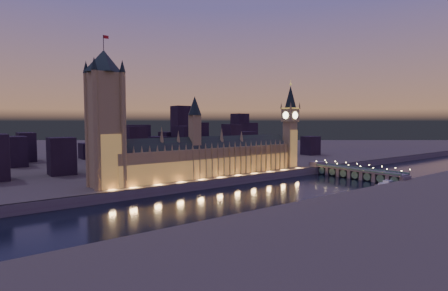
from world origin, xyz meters
TOP-DOWN VIEW (x-y plane):
  - ground_plane at (0.00, 0.00)m, footprint 2000.00×2000.00m
  - north_bank at (0.00, 520.00)m, footprint 2000.00×960.00m
  - embankment_wall at (0.00, 41.00)m, footprint 2000.00×2.50m
  - palace_of_westminster at (-5.60, 61.74)m, footprint 202.00×24.26m
  - victoria_tower at (-110.00, 61.92)m, footprint 31.68×31.68m
  - elizabeth_tower at (108.00, 61.92)m, footprint 18.00×18.00m
  - westminster_bridge at (138.28, -3.45)m, footprint 17.53×113.00m
  - river_boat at (135.32, -49.09)m, footprint 43.70×13.92m
  - city_backdrop at (33.58, 246.62)m, footprint 465.42×215.63m

SIDE VIEW (x-z plane):
  - ground_plane at x=0.00m, z-range 0.00..0.00m
  - river_boat at x=135.32m, z-range -0.69..3.81m
  - north_bank at x=0.00m, z-range 0.00..8.00m
  - embankment_wall at x=0.00m, z-range 0.00..8.00m
  - westminster_bridge at x=138.28m, z-range -1.96..13.94m
  - palace_of_westminster at x=-5.60m, z-range -12.63..65.37m
  - city_backdrop at x=33.58m, z-range -9.36..70.74m
  - elizabeth_tower at x=108.00m, z-range 13.73..116.13m
  - victoria_tower at x=-110.00m, z-range 7.57..130.61m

